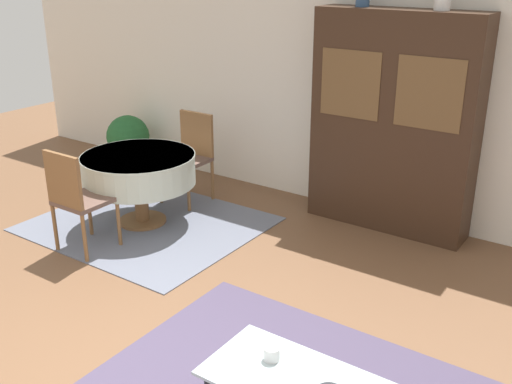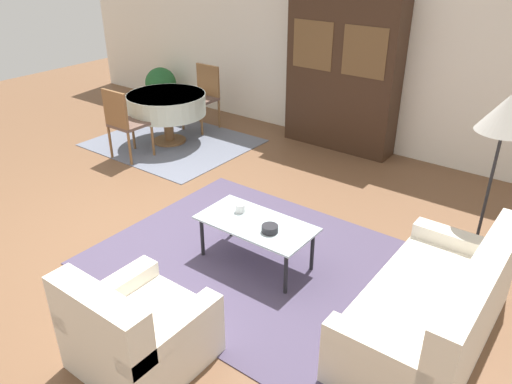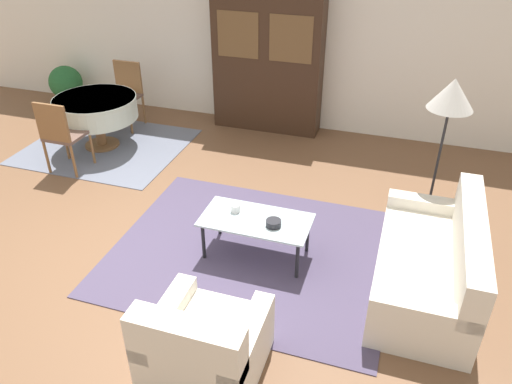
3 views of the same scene
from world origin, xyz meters
TOP-DOWN VIEW (x-y plane):
  - ground_plane at (0.00, 0.00)m, footprint 14.00×14.00m
  - wall_back at (0.00, 3.63)m, footprint 10.00×0.06m
  - area_rug at (1.18, 0.37)m, footprint 2.79×2.31m
  - dining_rug at (-1.57, 2.01)m, footprint 2.17×1.85m
  - couch at (2.90, 0.33)m, footprint 0.84×1.72m
  - armchair at (1.31, -1.16)m, footprint 0.82×0.83m
  - coffee_table at (1.23, 0.34)m, footprint 1.07×0.55m
  - display_cabinet at (0.42, 3.39)m, footprint 1.59×0.39m
  - dining_table at (-1.64, 2.02)m, footprint 1.13×1.13m
  - dining_chair_near at (-1.64, 1.23)m, footprint 0.44×0.44m
  - dining_chair_far at (-1.64, 2.80)m, footprint 0.44×0.44m
  - floor_lamp at (2.86, 1.57)m, footprint 0.45×0.45m
  - cup at (1.00, 0.41)m, footprint 0.09×0.09m
  - bowl at (1.43, 0.29)m, footprint 0.15×0.15m
  - potted_plant at (-3.03, 3.19)m, footprint 0.54×0.54m

SIDE VIEW (x-z plane):
  - ground_plane at x=0.00m, z-range 0.00..0.00m
  - area_rug at x=1.18m, z-range 0.00..0.01m
  - dining_rug at x=-1.57m, z-range 0.00..0.01m
  - armchair at x=1.31m, z-range -0.11..0.69m
  - couch at x=2.90m, z-range -0.12..0.71m
  - potted_plant at x=-3.03m, z-range 0.04..0.72m
  - coffee_table at x=1.23m, z-range 0.18..0.61m
  - bowl at x=1.43m, z-range 0.44..0.50m
  - cup at x=1.00m, z-range 0.44..0.52m
  - dining_chair_near at x=-1.64m, z-range 0.07..1.04m
  - dining_chair_far at x=-1.64m, z-range 0.07..1.04m
  - dining_table at x=-1.64m, z-range 0.22..0.94m
  - display_cabinet at x=0.42m, z-range 0.00..2.12m
  - wall_back at x=0.00m, z-range 0.00..2.70m
  - floor_lamp at x=2.86m, z-range 0.60..2.23m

